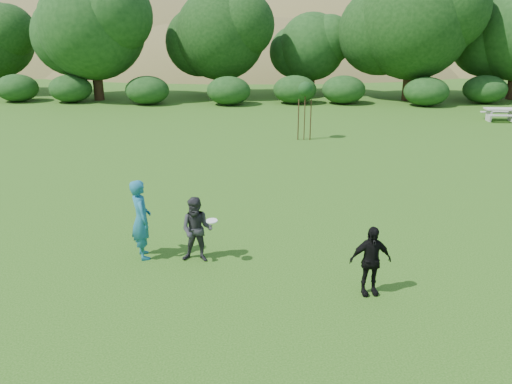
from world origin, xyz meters
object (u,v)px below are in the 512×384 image
Objects in this scene: player_black at (370,261)px; sapling at (305,91)px; picnic_table at (501,112)px; player_teal at (141,219)px; player_grey at (197,230)px.

player_black is 0.54× the size of sapling.
sapling is at bearing 82.24° from player_black.
picnic_table is (11.74, 5.52, -1.90)m from sapling.
sapling is (4.51, 13.28, 1.42)m from player_teal.
picnic_table is at bearing 50.86° from player_black.
player_black is at bearing -86.93° from sapling.
player_teal is 1.29× the size of player_black.
player_grey is 4.15m from player_black.
player_teal is at bearing 153.27° from player_black.
picnic_table is (16.24, 18.80, -0.48)m from player_teal.
player_grey is at bearing 150.00° from player_black.
player_grey is (1.38, -0.15, -0.19)m from player_teal.
player_grey is at bearing -122.51° from player_teal.
picnic_table is (14.86, 18.95, -0.30)m from player_grey.
player_black is at bearing -16.02° from player_grey.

